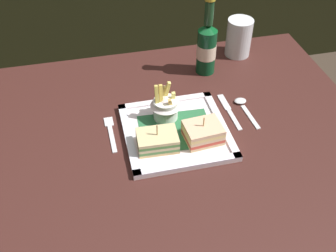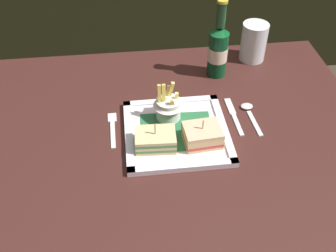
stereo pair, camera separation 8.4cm
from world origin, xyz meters
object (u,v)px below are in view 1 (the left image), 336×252
at_px(dining_table, 161,178).
at_px(fries_cup, 165,105).
at_px(beer_bottle, 207,46).
at_px(knife, 229,110).
at_px(fork, 111,132).
at_px(water_glass, 238,40).
at_px(sandwich_half_right, 203,133).
at_px(sandwich_half_left, 157,141).
at_px(spoon, 243,105).
at_px(square_plate, 176,132).

height_order(dining_table, fries_cup, fries_cup).
bearing_deg(beer_bottle, fries_cup, -130.61).
xyz_separation_m(beer_bottle, knife, (0.01, -0.20, -0.09)).
height_order(fries_cup, fork, fries_cup).
bearing_deg(knife, dining_table, -160.10).
bearing_deg(fries_cup, water_glass, 41.86).
distance_m(beer_bottle, fork, 0.41).
xyz_separation_m(dining_table, water_glass, (0.35, 0.36, 0.20)).
bearing_deg(fork, fries_cup, 5.11).
height_order(sandwich_half_right, knife, sandwich_half_right).
xyz_separation_m(sandwich_half_left, fries_cup, (0.04, 0.10, 0.02)).
distance_m(water_glass, spoon, 0.29).
xyz_separation_m(sandwich_half_right, water_glass, (0.24, 0.38, 0.02)).
xyz_separation_m(fries_cup, knife, (0.18, 0.00, -0.05)).
xyz_separation_m(square_plate, sandwich_half_right, (0.06, -0.05, 0.03)).
relative_size(sandwich_half_left, fork, 0.75).
height_order(square_plate, sandwich_half_left, sandwich_half_left).
bearing_deg(beer_bottle, sandwich_half_right, -108.21).
distance_m(dining_table, square_plate, 0.16).
height_order(sandwich_half_left, water_glass, water_glass).
distance_m(sandwich_half_right, water_glass, 0.45).
bearing_deg(sandwich_half_right, spoon, 35.88).
bearing_deg(spoon, water_glass, 73.16).
height_order(beer_bottle, fork, beer_bottle).
bearing_deg(spoon, square_plate, -162.93).
bearing_deg(sandwich_half_right, square_plate, 141.95).
bearing_deg(sandwich_half_right, fries_cup, 125.45).
xyz_separation_m(beer_bottle, water_glass, (0.14, 0.07, -0.04)).
xyz_separation_m(fries_cup, beer_bottle, (0.18, 0.21, 0.04)).
distance_m(dining_table, spoon, 0.32).
xyz_separation_m(sandwich_half_left, water_glass, (0.36, 0.38, 0.02)).
xyz_separation_m(knife, spoon, (0.05, 0.01, 0.00)).
relative_size(square_plate, fries_cup, 2.46).
bearing_deg(water_glass, beer_bottle, -151.38).
xyz_separation_m(square_plate, sandwich_half_left, (-0.06, -0.05, 0.02)).
height_order(water_glass, fork, water_glass).
xyz_separation_m(square_plate, fork, (-0.17, 0.04, -0.00)).
bearing_deg(fork, water_glass, 32.22).
xyz_separation_m(sandwich_half_right, spoon, (0.16, 0.11, -0.03)).
relative_size(beer_bottle, water_glass, 1.97).
xyz_separation_m(dining_table, sandwich_half_right, (0.11, -0.03, 0.18)).
bearing_deg(knife, fries_cup, -179.59).
relative_size(beer_bottle, fork, 1.78).
height_order(dining_table, water_glass, water_glass).
height_order(sandwich_half_left, beer_bottle, beer_bottle).
distance_m(beer_bottle, knife, 0.22).
height_order(sandwich_half_left, spoon, sandwich_half_left).
bearing_deg(square_plate, beer_bottle, 58.49).
bearing_deg(dining_table, beer_bottle, 53.57).
bearing_deg(sandwich_half_left, dining_table, 65.69).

